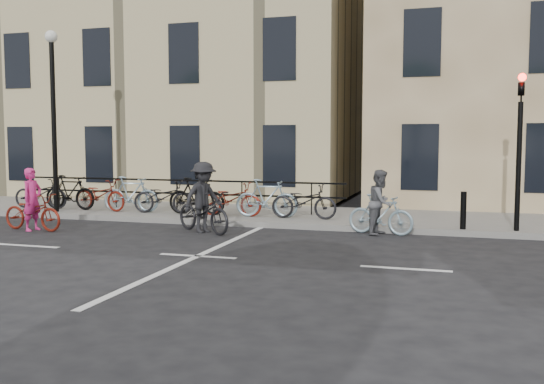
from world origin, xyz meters
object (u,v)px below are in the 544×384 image
(traffic_light, at_px, (520,132))
(lamp_post, at_px, (53,98))
(cyclist_dark, at_px, (203,205))
(cyclist_pink, at_px, (33,209))
(cyclist_grey, at_px, (381,208))

(traffic_light, height_order, lamp_post, lamp_post)
(lamp_post, relative_size, cyclist_dark, 2.59)
(lamp_post, relative_size, cyclist_pink, 2.89)
(traffic_light, bearing_deg, cyclist_dark, -168.56)
(lamp_post, distance_m, cyclist_dark, 6.27)
(cyclist_pink, xyz_separation_m, cyclist_grey, (8.45, 1.89, 0.09))
(traffic_light, bearing_deg, cyclist_pink, -168.11)
(cyclist_grey, bearing_deg, lamp_post, 98.48)
(cyclist_grey, bearing_deg, traffic_light, -68.03)
(cyclist_pink, bearing_deg, cyclist_dark, -71.34)
(traffic_light, xyz_separation_m, cyclist_grey, (-3.10, -0.54, -1.82))
(cyclist_grey, distance_m, cyclist_dark, 4.31)
(cyclist_dark, bearing_deg, cyclist_pink, 132.63)
(lamp_post, xyz_separation_m, cyclist_grey, (9.60, -0.60, -2.86))
(lamp_post, bearing_deg, cyclist_dark, -15.94)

